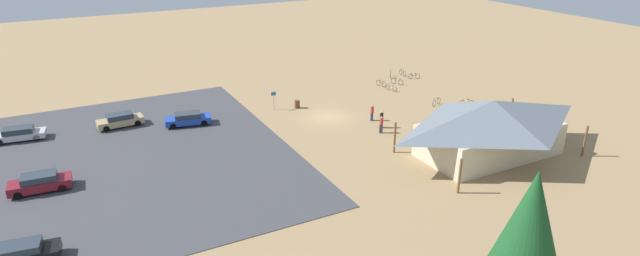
{
  "coord_description": "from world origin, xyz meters",
  "views": [
    {
      "loc": [
        24.99,
        45.86,
        19.82
      ],
      "look_at": [
        3.59,
        5.1,
        1.2
      ],
      "focal_mm": 28.86,
      "sensor_mm": 36.0,
      "label": 1
    }
  ],
  "objects_px": {
    "car_black_inner_stall": "(20,254)",
    "car_silver_near_entry": "(19,134)",
    "bicycle_black_trailside": "(414,76)",
    "visitor_by_pavilion": "(372,112)",
    "bicycle_blue_edge_south": "(496,106)",
    "bicycle_purple_yard_center": "(403,73)",
    "bicycle_orange_front_row": "(466,103)",
    "bicycle_white_lone_west": "(436,102)",
    "car_maroon_by_curb": "(40,183)",
    "bicycle_yellow_near_sign": "(391,88)",
    "trash_bin": "(297,104)",
    "car_blue_back_corner": "(188,119)",
    "pine_west": "(530,221)",
    "bike_pavilion": "(491,124)",
    "bicycle_green_near_porch": "(391,74)",
    "bicycle_silver_mid_cluster": "(472,108)",
    "bicycle_red_yard_right": "(381,84)",
    "visitor_crossing_yard": "(381,124)",
    "lot_sign": "(274,98)",
    "car_tan_far_end": "(120,120)",
    "bicycle_teal_yard_front": "(397,82)",
    "visitor_at_bikes": "(381,119)"
  },
  "relations": [
    {
      "from": "bicycle_blue_edge_south",
      "to": "bicycle_purple_yard_center",
      "type": "relative_size",
      "value": 0.78
    },
    {
      "from": "bike_pavilion",
      "to": "bicycle_red_yard_right",
      "type": "distance_m",
      "value": 22.11
    },
    {
      "from": "bicycle_purple_yard_center",
      "to": "visitor_by_pavilion",
      "type": "distance_m",
      "value": 18.01
    },
    {
      "from": "bicycle_white_lone_west",
      "to": "car_blue_back_corner",
      "type": "bearing_deg",
      "value": -14.67
    },
    {
      "from": "trash_bin",
      "to": "bicycle_orange_front_row",
      "type": "xyz_separation_m",
      "value": [
        -17.4,
        8.54,
        -0.05
      ]
    },
    {
      "from": "car_maroon_by_curb",
      "to": "bicycle_red_yard_right",
      "type": "bearing_deg",
      "value": -164.91
    },
    {
      "from": "trash_bin",
      "to": "bicycle_white_lone_west",
      "type": "relative_size",
      "value": 0.52
    },
    {
      "from": "car_blue_back_corner",
      "to": "pine_west",
      "type": "bearing_deg",
      "value": 104.79
    },
    {
      "from": "car_black_inner_stall",
      "to": "car_tan_far_end",
      "type": "height_order",
      "value": "car_black_inner_stall"
    },
    {
      "from": "bike_pavilion",
      "to": "bicycle_green_near_porch",
      "type": "distance_m",
      "value": 25.68
    },
    {
      "from": "pine_west",
      "to": "bicycle_purple_yard_center",
      "type": "distance_m",
      "value": 45.56
    },
    {
      "from": "car_black_inner_stall",
      "to": "car_blue_back_corner",
      "type": "height_order",
      "value": "car_black_inner_stall"
    },
    {
      "from": "bicycle_green_near_porch",
      "to": "car_maroon_by_curb",
      "type": "distance_m",
      "value": 44.84
    },
    {
      "from": "bicycle_silver_mid_cluster",
      "to": "visitor_by_pavilion",
      "type": "height_order",
      "value": "visitor_by_pavilion"
    },
    {
      "from": "car_black_inner_stall",
      "to": "car_silver_near_entry",
      "type": "distance_m",
      "value": 22.05
    },
    {
      "from": "bicycle_orange_front_row",
      "to": "bicycle_white_lone_west",
      "type": "height_order",
      "value": "bicycle_orange_front_row"
    },
    {
      "from": "car_tan_far_end",
      "to": "bicycle_white_lone_west",
      "type": "bearing_deg",
      "value": 163.5
    },
    {
      "from": "bicycle_orange_front_row",
      "to": "bike_pavilion",
      "type": "bearing_deg",
      "value": 55.74
    },
    {
      "from": "bicycle_blue_edge_south",
      "to": "visitor_at_bikes",
      "type": "xyz_separation_m",
      "value": [
        14.61,
        -1.36,
        0.58
      ]
    },
    {
      "from": "bike_pavilion",
      "to": "bicycle_silver_mid_cluster",
      "type": "distance_m",
      "value": 11.68
    },
    {
      "from": "bicycle_blue_edge_south",
      "to": "car_blue_back_corner",
      "type": "relative_size",
      "value": 0.28
    },
    {
      "from": "car_tan_far_end",
      "to": "visitor_at_bikes",
      "type": "bearing_deg",
      "value": 151.8
    },
    {
      "from": "bicycle_purple_yard_center",
      "to": "car_maroon_by_curb",
      "type": "xyz_separation_m",
      "value": [
        44.58,
        13.27,
        0.37
      ]
    },
    {
      "from": "bicycle_black_trailside",
      "to": "car_silver_near_entry",
      "type": "height_order",
      "value": "car_silver_near_entry"
    },
    {
      "from": "bike_pavilion",
      "to": "bicycle_blue_edge_south",
      "type": "height_order",
      "value": "bike_pavilion"
    },
    {
      "from": "bicycle_yellow_near_sign",
      "to": "bicycle_red_yard_right",
      "type": "relative_size",
      "value": 0.99
    },
    {
      "from": "car_blue_back_corner",
      "to": "trash_bin",
      "type": "bearing_deg",
      "value": 177.9
    },
    {
      "from": "trash_bin",
      "to": "bicycle_blue_edge_south",
      "type": "relative_size",
      "value": 0.66
    },
    {
      "from": "bicycle_teal_yard_front",
      "to": "car_black_inner_stall",
      "type": "bearing_deg",
      "value": 25.2
    },
    {
      "from": "bicycle_teal_yard_front",
      "to": "bicycle_silver_mid_cluster",
      "type": "relative_size",
      "value": 1.16
    },
    {
      "from": "bicycle_red_yard_right",
      "to": "visitor_at_bikes",
      "type": "relative_size",
      "value": 0.92
    },
    {
      "from": "bicycle_purple_yard_center",
      "to": "car_blue_back_corner",
      "type": "xyz_separation_m",
      "value": [
        30.74,
        4.64,
        0.33
      ]
    },
    {
      "from": "bicycle_orange_front_row",
      "to": "bicycle_silver_mid_cluster",
      "type": "distance_m",
      "value": 1.75
    },
    {
      "from": "bicycle_black_trailside",
      "to": "bicycle_orange_front_row",
      "type": "distance_m",
      "value": 11.91
    },
    {
      "from": "bicycle_green_near_porch",
      "to": "bicycle_white_lone_west",
      "type": "bearing_deg",
      "value": 80.79
    },
    {
      "from": "lot_sign",
      "to": "bicycle_purple_yard_center",
      "type": "bearing_deg",
      "value": -168.09
    },
    {
      "from": "lot_sign",
      "to": "pine_west",
      "type": "distance_m",
      "value": 35.7
    },
    {
      "from": "bike_pavilion",
      "to": "visitor_by_pavilion",
      "type": "bearing_deg",
      "value": -68.81
    },
    {
      "from": "car_black_inner_stall",
      "to": "car_silver_near_entry",
      "type": "height_order",
      "value": "car_black_inner_stall"
    },
    {
      "from": "bicycle_red_yard_right",
      "to": "pine_west",
      "type": "bearing_deg",
      "value": 66.66
    },
    {
      "from": "bicycle_black_trailside",
      "to": "bicycle_silver_mid_cluster",
      "type": "distance_m",
      "value": 13.62
    },
    {
      "from": "car_maroon_by_curb",
      "to": "bicycle_yellow_near_sign",
      "type": "bearing_deg",
      "value": -167.88
    },
    {
      "from": "pine_west",
      "to": "bike_pavilion",
      "type": "bearing_deg",
      "value": -130.15
    },
    {
      "from": "bicycle_red_yard_right",
      "to": "bicycle_orange_front_row",
      "type": "xyz_separation_m",
      "value": [
        -4.35,
        10.93,
        0.01
      ]
    },
    {
      "from": "visitor_by_pavilion",
      "to": "visitor_crossing_yard",
      "type": "distance_m",
      "value": 3.5
    },
    {
      "from": "bicycle_purple_yard_center",
      "to": "car_black_inner_stall",
      "type": "bearing_deg",
      "value": 26.75
    },
    {
      "from": "bicycle_black_trailside",
      "to": "trash_bin",
      "type": "bearing_deg",
      "value": 9.76
    },
    {
      "from": "trash_bin",
      "to": "visitor_crossing_yard",
      "type": "bearing_deg",
      "value": 111.9
    },
    {
      "from": "bicycle_black_trailside",
      "to": "bicycle_red_yard_right",
      "type": "xyz_separation_m",
      "value": [
        5.92,
        0.87,
        0.02
      ]
    },
    {
      "from": "bicycle_black_trailside",
      "to": "visitor_by_pavilion",
      "type": "relative_size",
      "value": 0.88
    }
  ]
}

